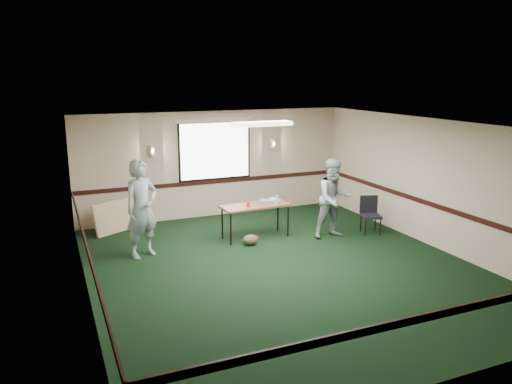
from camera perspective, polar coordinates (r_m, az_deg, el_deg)
name	(u,v)px	position (r m, az deg, el deg)	size (l,w,h in m)	color
ground	(283,268)	(9.60, 3.06, -8.64)	(8.00, 8.00, 0.00)	black
room_shell	(241,167)	(11.04, -1.67, 2.82)	(8.00, 8.02, 8.00)	tan
folding_table	(255,207)	(11.09, -0.07, -1.75)	(1.55, 0.68, 0.76)	brown
projector	(266,202)	(11.13, 1.16, -1.14)	(0.29, 0.24, 0.10)	gray
game_console	(274,199)	(11.45, 2.08, -0.85)	(0.21, 0.17, 0.05)	silver
red_cup	(248,204)	(10.93, -0.90, -1.38)	(0.07, 0.07, 0.11)	#B7190C
water_bottle	(277,200)	(11.09, 2.37, -0.92)	(0.06, 0.06, 0.20)	#89B0E1
duffel_bag	(250,240)	(10.78, -0.66, -5.48)	(0.33, 0.25, 0.23)	#413825
cable_coil	(253,237)	(11.29, -0.39, -5.17)	(0.28, 0.28, 0.01)	red
folded_table	(121,215)	(12.12, -15.14, -2.56)	(1.45, 0.06, 0.75)	tan
conference_chair	(370,212)	(11.81, 12.89, -2.19)	(0.53, 0.54, 0.85)	black
person_left	(142,209)	(10.14, -12.94, -1.89)	(0.72, 0.47, 1.97)	#3D5F87
person_right	(334,199)	(11.22, 8.89, -0.74)	(0.87, 0.68, 1.79)	#799FBC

